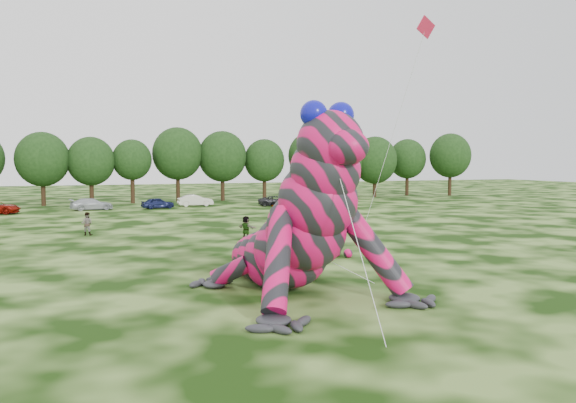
% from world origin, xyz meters
% --- Properties ---
extents(ground, '(240.00, 240.00, 0.00)m').
position_xyz_m(ground, '(0.00, 0.00, 0.00)').
color(ground, '#16330A').
rests_on(ground, ground).
extents(inflatable_gecko, '(16.53, 18.57, 8.14)m').
position_xyz_m(inflatable_gecko, '(3.09, 2.55, 4.07)').
color(inflatable_gecko, '#D70C57').
rests_on(inflatable_gecko, ground).
extents(flying_kite, '(2.81, 5.18, 14.83)m').
position_xyz_m(flying_kite, '(14.22, 8.22, 12.86)').
color(flying_kite, red).
rests_on(flying_kite, ground).
extents(tree_7, '(6.68, 6.01, 9.48)m').
position_xyz_m(tree_7, '(-10.08, 56.80, 4.74)').
color(tree_7, black).
rests_on(tree_7, ground).
extents(tree_8, '(6.14, 5.53, 8.94)m').
position_xyz_m(tree_8, '(-4.22, 56.99, 4.47)').
color(tree_8, black).
rests_on(tree_8, ground).
extents(tree_9, '(5.27, 4.74, 8.68)m').
position_xyz_m(tree_9, '(1.06, 57.35, 4.34)').
color(tree_9, black).
rests_on(tree_9, ground).
extents(tree_10, '(7.09, 6.38, 10.50)m').
position_xyz_m(tree_10, '(7.40, 58.58, 5.25)').
color(tree_10, black).
rests_on(tree_10, ground).
extents(tree_11, '(7.01, 6.31, 10.07)m').
position_xyz_m(tree_11, '(13.79, 58.20, 5.03)').
color(tree_11, black).
rests_on(tree_11, ground).
extents(tree_12, '(5.99, 5.39, 8.97)m').
position_xyz_m(tree_12, '(20.01, 57.74, 4.49)').
color(tree_12, black).
rests_on(tree_12, ground).
extents(tree_13, '(6.83, 6.15, 10.13)m').
position_xyz_m(tree_13, '(27.13, 57.13, 5.06)').
color(tree_13, black).
rests_on(tree_13, ground).
extents(tree_14, '(6.82, 6.14, 9.40)m').
position_xyz_m(tree_14, '(33.46, 58.72, 4.70)').
color(tree_14, black).
rests_on(tree_14, ground).
extents(tree_15, '(7.17, 6.45, 9.63)m').
position_xyz_m(tree_15, '(38.47, 57.77, 4.82)').
color(tree_15, black).
rests_on(tree_15, ground).
extents(tree_16, '(6.26, 5.63, 9.37)m').
position_xyz_m(tree_16, '(45.45, 59.37, 4.69)').
color(tree_16, black).
rests_on(tree_16, ground).
extents(tree_17, '(6.98, 6.28, 10.30)m').
position_xyz_m(tree_17, '(51.95, 56.66, 5.15)').
color(tree_17, black).
rests_on(tree_17, ground).
extents(car_3, '(5.08, 2.78, 1.39)m').
position_xyz_m(car_3, '(-4.38, 47.99, 0.70)').
color(car_3, '#B3B7BE').
rests_on(car_3, ground).
extents(car_4, '(4.10, 2.23, 1.32)m').
position_xyz_m(car_4, '(3.18, 47.44, 0.66)').
color(car_4, '#151C49').
rests_on(car_4, ground).
extents(car_5, '(4.46, 1.66, 1.46)m').
position_xyz_m(car_5, '(8.12, 49.43, 0.73)').
color(car_5, silver).
rests_on(car_5, ground).
extents(car_6, '(4.75, 2.66, 1.25)m').
position_xyz_m(car_6, '(17.93, 46.41, 0.63)').
color(car_6, black).
rests_on(car_6, ground).
extents(car_7, '(4.39, 1.82, 1.27)m').
position_xyz_m(car_7, '(26.82, 47.64, 0.63)').
color(car_7, silver).
rests_on(car_7, ground).
extents(spectator_2, '(1.11, 1.34, 1.80)m').
position_xyz_m(spectator_2, '(11.99, 29.68, 0.90)').
color(spectator_2, gray).
rests_on(spectator_2, ground).
extents(spectator_1, '(1.07, 0.96, 1.81)m').
position_xyz_m(spectator_1, '(-5.03, 24.46, 0.90)').
color(spectator_1, gray).
rests_on(spectator_1, ground).
extents(spectator_3, '(0.93, 1.16, 1.84)m').
position_xyz_m(spectator_3, '(13.00, 29.23, 0.92)').
color(spectator_3, gray).
rests_on(spectator_3, ground).
extents(spectator_5, '(1.32, 1.70, 1.80)m').
position_xyz_m(spectator_5, '(5.78, 17.44, 0.90)').
color(spectator_5, gray).
rests_on(spectator_5, ground).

